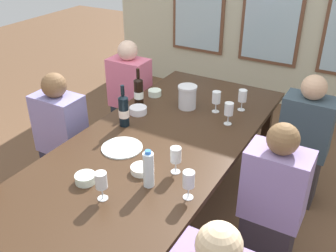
% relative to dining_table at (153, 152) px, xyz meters
% --- Properties ---
extents(ground_plane, '(12.00, 12.00, 0.00)m').
position_rel_dining_table_xyz_m(ground_plane, '(0.00, 0.00, -0.68)').
color(ground_plane, brown).
extents(dining_table, '(1.11, 2.64, 0.74)m').
position_rel_dining_table_xyz_m(dining_table, '(0.00, 0.00, 0.00)').
color(dining_table, '#3A2617').
rests_on(dining_table, ground).
extents(white_plate_0, '(0.28, 0.28, 0.01)m').
position_rel_dining_table_xyz_m(white_plate_0, '(-0.16, -0.14, 0.06)').
color(white_plate_0, white).
rests_on(white_plate_0, dining_table).
extents(metal_pitcher, '(0.16, 0.16, 0.19)m').
position_rel_dining_table_xyz_m(metal_pitcher, '(-0.06, 0.63, 0.16)').
color(metal_pitcher, silver).
rests_on(metal_pitcher, dining_table).
extents(wine_bottle_0, '(0.08, 0.08, 0.32)m').
position_rel_dining_table_xyz_m(wine_bottle_0, '(-0.42, 0.47, 0.18)').
color(wine_bottle_0, black).
rests_on(wine_bottle_0, dining_table).
extents(wine_bottle_1, '(0.08, 0.08, 0.32)m').
position_rel_dining_table_xyz_m(wine_bottle_1, '(-0.33, 0.13, 0.18)').
color(wine_bottle_1, black).
rests_on(wine_bottle_1, dining_table).
extents(tasting_bowl_0, '(0.11, 0.11, 0.05)m').
position_rel_dining_table_xyz_m(tasting_bowl_0, '(-0.42, 0.70, 0.09)').
color(tasting_bowl_0, white).
rests_on(tasting_bowl_0, dining_table).
extents(tasting_bowl_1, '(0.14, 0.14, 0.05)m').
position_rel_dining_table_xyz_m(tasting_bowl_1, '(-0.35, 0.35, 0.09)').
color(tasting_bowl_1, white).
rests_on(tasting_bowl_1, dining_table).
extents(tasting_bowl_2, '(0.13, 0.13, 0.04)m').
position_rel_dining_table_xyz_m(tasting_bowl_2, '(0.10, -0.31, 0.08)').
color(tasting_bowl_2, white).
rests_on(tasting_bowl_2, dining_table).
extents(tasting_bowl_3, '(0.12, 0.12, 0.05)m').
position_rel_dining_table_xyz_m(tasting_bowl_3, '(-0.13, -0.55, 0.08)').
color(tasting_bowl_3, white).
rests_on(tasting_bowl_3, dining_table).
extents(water_bottle, '(0.06, 0.06, 0.24)m').
position_rel_dining_table_xyz_m(water_bottle, '(0.21, -0.39, 0.17)').
color(water_bottle, white).
rests_on(water_bottle, dining_table).
extents(wine_glass_0, '(0.07, 0.07, 0.17)m').
position_rel_dining_table_xyz_m(wine_glass_0, '(0.17, 0.68, 0.18)').
color(wine_glass_0, white).
rests_on(wine_glass_0, dining_table).
extents(wine_glass_2, '(0.07, 0.07, 0.17)m').
position_rel_dining_table_xyz_m(wine_glass_2, '(0.33, 0.54, 0.18)').
color(wine_glass_2, white).
rests_on(wine_glass_2, dining_table).
extents(wine_glass_3, '(0.07, 0.07, 0.17)m').
position_rel_dining_table_xyz_m(wine_glass_3, '(0.05, -0.62, 0.18)').
color(wine_glass_3, white).
rests_on(wine_glass_3, dining_table).
extents(wine_glass_4, '(0.07, 0.07, 0.17)m').
position_rel_dining_table_xyz_m(wine_glass_4, '(0.34, 0.81, 0.18)').
color(wine_glass_4, white).
rests_on(wine_glass_4, dining_table).
extents(wine_glass_5, '(0.07, 0.07, 0.17)m').
position_rel_dining_table_xyz_m(wine_glass_5, '(0.29, -0.20, 0.18)').
color(wine_glass_5, white).
rests_on(wine_glass_5, dining_table).
extents(wine_glass_6, '(0.07, 0.07, 0.17)m').
position_rel_dining_table_xyz_m(wine_glass_6, '(0.46, -0.38, 0.18)').
color(wine_glass_6, white).
rests_on(wine_glass_6, dining_table).
extents(seated_person_2, '(0.38, 0.24, 1.11)m').
position_rel_dining_table_xyz_m(seated_person_2, '(-0.84, 0.93, -0.15)').
color(seated_person_2, '#232931').
rests_on(seated_person_2, ground).
extents(seated_person_3, '(0.38, 0.24, 1.11)m').
position_rel_dining_table_xyz_m(seated_person_3, '(0.84, 0.89, -0.15)').
color(seated_person_3, '#342E30').
rests_on(seated_person_3, ground).
extents(seated_person_4, '(0.38, 0.24, 1.11)m').
position_rel_dining_table_xyz_m(seated_person_4, '(-0.84, -0.03, -0.15)').
color(seated_person_4, '#292A41').
rests_on(seated_person_4, ground).
extents(seated_person_5, '(0.38, 0.24, 1.11)m').
position_rel_dining_table_xyz_m(seated_person_5, '(0.84, 0.04, -0.15)').
color(seated_person_5, '#2F272F').
rests_on(seated_person_5, ground).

